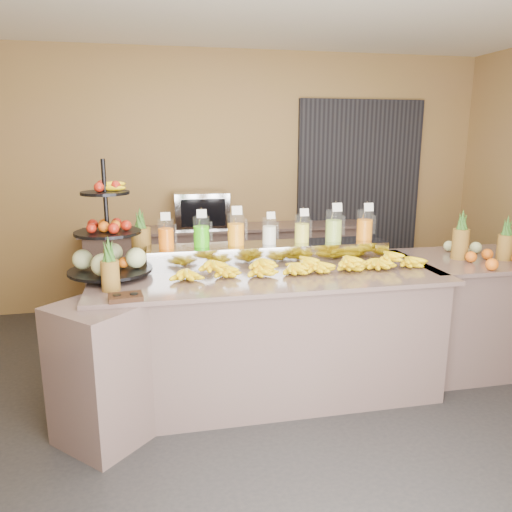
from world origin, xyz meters
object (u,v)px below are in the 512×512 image
object	(u,v)px
right_fruit_pile	(488,253)
condiment_caddy	(126,297)
fruit_stand	(114,247)
oven_warmer	(201,210)
banana_heap	(303,263)
pitcher_tray	(269,253)

from	to	relation	value
right_fruit_pile	condiment_caddy	bearing A→B (deg)	-172.27
fruit_stand	oven_warmer	size ratio (longest dim) A/B	1.42
banana_heap	fruit_stand	size ratio (longest dim) A/B	2.33
banana_heap	fruit_stand	xyz separation A→B (m)	(-1.32, 0.15, 0.14)
oven_warmer	right_fruit_pile	bearing A→B (deg)	-43.89
pitcher_tray	condiment_caddy	bearing A→B (deg)	-146.03
fruit_stand	right_fruit_pile	xyz separation A→B (m)	(2.80, -0.17, -0.13)
banana_heap	oven_warmer	bearing A→B (deg)	105.07
banana_heap	condiment_caddy	bearing A→B (deg)	-162.34
fruit_stand	condiment_caddy	world-z (taller)	fruit_stand
condiment_caddy	right_fruit_pile	distance (m)	2.74
pitcher_tray	condiment_caddy	distance (m)	1.27
right_fruit_pile	oven_warmer	world-z (taller)	oven_warmer
banana_heap	right_fruit_pile	bearing A→B (deg)	-0.88
pitcher_tray	condiment_caddy	xyz separation A→B (m)	(-1.05, -0.71, -0.06)
pitcher_tray	fruit_stand	xyz separation A→B (m)	(-1.14, -0.17, 0.13)
right_fruit_pile	pitcher_tray	bearing A→B (deg)	168.47
fruit_stand	right_fruit_pile	world-z (taller)	fruit_stand
pitcher_tray	banana_heap	xyz separation A→B (m)	(0.18, -0.32, -0.01)
banana_heap	oven_warmer	distance (m)	2.06
pitcher_tray	oven_warmer	distance (m)	1.71
condiment_caddy	banana_heap	bearing A→B (deg)	17.66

